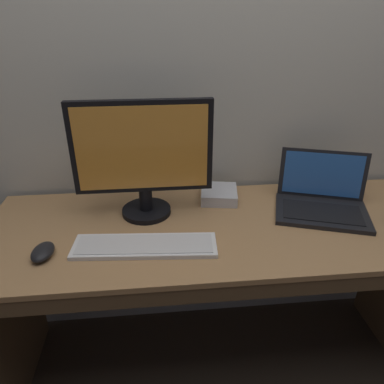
% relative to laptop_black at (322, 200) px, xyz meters
% --- Properties ---
extents(ground_plane, '(14.00, 14.00, 0.00)m').
position_rel_laptop_black_xyz_m(ground_plane, '(-0.41, -0.07, -0.80)').
color(ground_plane, '#382D23').
extents(desk, '(1.74, 0.63, 0.76)m').
position_rel_laptop_black_xyz_m(desk, '(-0.41, -0.08, -0.28)').
color(desk, '#A87A4C').
rests_on(desk, ground).
extents(laptop_black, '(0.41, 0.36, 0.21)m').
position_rel_laptop_black_xyz_m(laptop_black, '(0.00, 0.00, 0.00)').
color(laptop_black, black).
rests_on(laptop_black, desk).
extents(external_monitor, '(0.50, 0.19, 0.44)m').
position_rel_laptop_black_xyz_m(external_monitor, '(-0.68, 0.03, 0.20)').
color(external_monitor, black).
rests_on(external_monitor, desk).
extents(wired_keyboard, '(0.48, 0.17, 0.02)m').
position_rel_laptop_black_xyz_m(wired_keyboard, '(-0.69, -0.19, -0.03)').
color(wired_keyboard, white).
rests_on(wired_keyboard, desk).
extents(computer_mouse, '(0.08, 0.11, 0.04)m').
position_rel_laptop_black_xyz_m(computer_mouse, '(-1.01, -0.20, -0.02)').
color(computer_mouse, black).
rests_on(computer_mouse, desk).
extents(external_drive_box, '(0.17, 0.17, 0.04)m').
position_rel_laptop_black_xyz_m(external_drive_box, '(-0.39, 0.13, -0.02)').
color(external_drive_box, silver).
rests_on(external_drive_box, desk).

